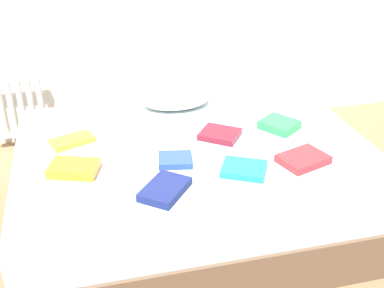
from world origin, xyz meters
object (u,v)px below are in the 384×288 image
(bed, at_px, (194,183))
(textbook_teal, at_px, (244,169))
(textbook_blue, at_px, (175,160))
(textbook_yellow, at_px, (72,141))
(radiator, at_px, (16,107))
(textbook_green, at_px, (279,125))
(textbook_red, at_px, (303,159))
(pillow, at_px, (176,99))
(textbook_maroon, at_px, (220,134))
(textbook_orange, at_px, (74,168))
(textbook_navy, at_px, (165,189))

(bed, bearing_deg, textbook_teal, -63.06)
(textbook_blue, xyz_separation_m, textbook_yellow, (-0.52, 0.36, -0.00))
(radiator, bearing_deg, bed, -48.40)
(textbook_green, distance_m, textbook_teal, 0.56)
(bed, height_order, textbook_blue, textbook_blue)
(textbook_red, relative_size, textbook_yellow, 1.02)
(pillow, distance_m, textbook_blue, 0.74)
(radiator, height_order, textbook_yellow, radiator)
(textbook_green, bearing_deg, textbook_red, -41.02)
(textbook_red, distance_m, textbook_maroon, 0.52)
(radiator, xyz_separation_m, pillow, (1.08, -0.64, 0.22))
(radiator, bearing_deg, textbook_blue, -56.08)
(textbook_red, height_order, textbook_maroon, textbook_red)
(radiator, distance_m, textbook_blue, 1.66)
(textbook_teal, bearing_deg, pillow, 127.78)
(radiator, bearing_deg, textbook_green, -34.80)
(bed, distance_m, textbook_red, 0.67)
(bed, relative_size, textbook_orange, 8.26)
(textbook_blue, height_order, textbook_yellow, same)
(pillow, relative_size, textbook_teal, 2.02)
(pillow, distance_m, textbook_green, 0.72)
(pillow, height_order, textbook_yellow, pillow)
(radiator, xyz_separation_m, textbook_orange, (0.40, -1.34, 0.19))
(textbook_green, bearing_deg, textbook_blue, -105.92)
(textbook_red, bearing_deg, pillow, 100.75)
(pillow, bearing_deg, textbook_navy, -105.15)
(textbook_yellow, bearing_deg, textbook_red, -45.66)
(textbook_navy, bearing_deg, bed, 8.90)
(textbook_blue, distance_m, textbook_red, 0.67)
(textbook_green, xyz_separation_m, textbook_red, (-0.04, -0.41, -0.00))
(textbook_red, distance_m, textbook_yellow, 1.29)
(radiator, distance_m, textbook_red, 2.20)
(textbook_green, bearing_deg, pillow, -167.44)
(pillow, xyz_separation_m, textbook_teal, (0.16, -0.90, -0.03))
(radiator, bearing_deg, textbook_red, -44.20)
(textbook_yellow, bearing_deg, radiator, 89.62)
(textbook_maroon, relative_size, textbook_teal, 0.98)
(radiator, relative_size, textbook_orange, 2.00)
(textbook_green, relative_size, textbook_navy, 0.81)
(textbook_maroon, bearing_deg, bed, -124.20)
(bed, distance_m, textbook_maroon, 0.32)
(textbook_red, bearing_deg, bed, 128.66)
(bed, height_order, radiator, radiator)
(textbook_red, xyz_separation_m, textbook_teal, (-0.33, -0.01, -0.00))
(textbook_red, distance_m, textbook_navy, 0.77)
(bed, xyz_separation_m, textbook_red, (0.51, -0.33, 0.27))
(textbook_yellow, bearing_deg, textbook_navy, -78.28)
(bed, xyz_separation_m, textbook_blue, (-0.15, -0.17, 0.27))
(textbook_blue, xyz_separation_m, textbook_navy, (-0.11, -0.27, 0.00))
(textbook_teal, distance_m, textbook_navy, 0.44)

